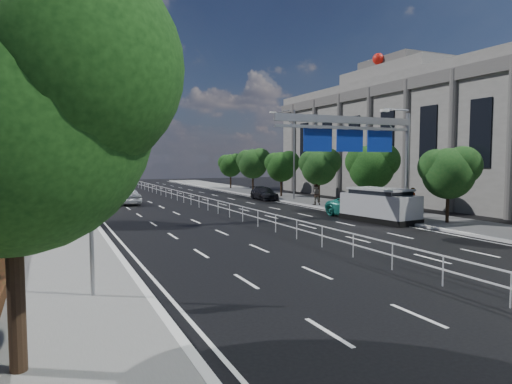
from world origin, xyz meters
TOP-DOWN VIEW (x-y plane):
  - ground at (0.00, 0.00)m, footprint 160.00×160.00m
  - sidewalk_near at (-11.50, 0.00)m, footprint 5.00×140.00m
  - kerb_near at (-9.00, 0.00)m, footprint 0.25×140.00m
  - median_fence at (0.00, 22.50)m, footprint 0.05×85.00m
  - hedge_near at (-13.30, 5.00)m, footprint 1.00×36.00m
  - toilet_sign at (-10.95, 0.00)m, footprint 1.62×0.18m
  - overhead_gantry at (6.74, 10.05)m, footprint 10.24×0.38m
  - streetlight_far at (10.50, 26.00)m, footprint 2.78×2.40m
  - civic_hall at (23.72, 22.00)m, footprint 14.40×36.00m
  - near_tree_big at (-12.13, -4.53)m, footprint 5.72×5.33m
  - near_tree_back at (-11.94, 17.97)m, footprint 4.84×4.51m
  - far_tree_c at (11.24, 6.98)m, footprint 3.52×3.28m
  - far_tree_d at (11.25, 14.48)m, footprint 3.85×3.59m
  - far_tree_e at (11.25, 21.98)m, footprint 3.63×3.38m
  - far_tree_f at (11.24, 29.48)m, footprint 3.52×3.28m
  - far_tree_g at (11.25, 36.98)m, footprint 3.96×3.69m
  - far_tree_h at (11.24, 44.48)m, footprint 3.41×3.18m
  - white_minivan at (-6.21, 31.65)m, footprint 1.86×4.12m
  - red_bus at (-6.99, 41.39)m, footprint 2.54×9.73m
  - near_car_silver at (-5.13, 28.54)m, footprint 2.18×4.65m
  - near_car_dark at (-5.17, 57.80)m, footprint 2.21×4.94m
  - silver_minivan at (8.30, 9.96)m, footprint 2.94×5.58m
  - parked_car_teal at (8.30, 12.00)m, footprint 3.05×5.57m
  - parked_car_dark at (8.30, 27.74)m, footprint 2.11×4.54m
  - pedestrian_a at (12.79, 11.77)m, footprint 0.72×0.51m
  - pedestrian_b at (9.60, 20.02)m, footprint 1.01×0.86m

SIDE VIEW (x-z plane):
  - ground at x=0.00m, z-range 0.00..0.00m
  - sidewalk_near at x=-11.50m, z-range 0.00..0.14m
  - kerb_near at x=-9.00m, z-range -0.01..0.15m
  - hedge_near at x=-13.30m, z-range 0.14..0.58m
  - median_fence at x=0.00m, z-range 0.01..1.04m
  - parked_car_dark at x=8.30m, z-range 0.00..1.28m
  - parked_car_teal at x=8.30m, z-range 0.00..1.48m
  - near_car_silver at x=-5.13m, z-range 0.00..1.54m
  - near_car_dark at x=-5.17m, z-range 0.00..1.58m
  - white_minivan at x=-6.21m, z-range -0.02..1.76m
  - pedestrian_b at x=9.60m, z-range 0.14..1.95m
  - pedestrian_a at x=12.79m, z-range 0.14..2.03m
  - silver_minivan at x=8.30m, z-range -0.02..2.20m
  - red_bus at x=-6.99m, z-range 0.06..2.95m
  - toilet_sign at x=-10.95m, z-range 0.77..5.11m
  - far_tree_h at x=11.24m, z-range 0.97..5.88m
  - far_tree_c at x=11.24m, z-range 0.95..5.90m
  - far_tree_f at x=11.24m, z-range 0.98..6.00m
  - far_tree_e at x=11.25m, z-range 0.99..6.12m
  - far_tree_d at x=11.25m, z-range 1.02..6.36m
  - far_tree_g at x=11.25m, z-range 1.03..6.48m
  - near_tree_back at x=-11.94m, z-range 1.27..7.96m
  - streetlight_far at x=10.50m, z-range 0.71..9.71m
  - near_tree_big at x=-12.13m, z-range 1.42..9.13m
  - overhead_gantry at x=6.74m, z-range 1.88..9.33m
  - civic_hall at x=23.72m, z-range -0.91..13.44m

